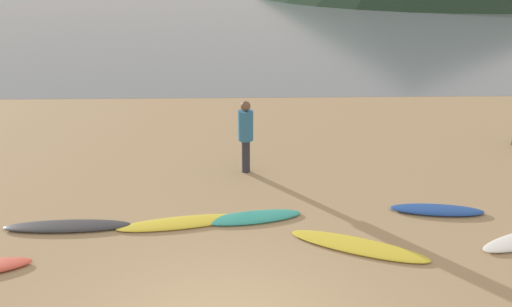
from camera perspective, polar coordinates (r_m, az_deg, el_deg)
ground_plane at (r=16.48m, az=-2.53°, el=3.19°), size 120.00×120.00×0.20m
surfboard_1 at (r=10.94m, az=-19.87°, el=-7.44°), size 2.47×0.56×0.09m
surfboard_2 at (r=10.55m, az=-8.22°, el=-7.48°), size 2.57×0.97×0.06m
surfboard_3 at (r=10.63m, az=-0.36°, el=-6.97°), size 2.07×0.91×0.07m
surfboard_4 at (r=9.88m, az=11.11°, el=-9.87°), size 2.58×1.60×0.06m
surfboard_5 at (r=11.51m, az=19.14°, el=-5.82°), size 1.95×0.74×0.10m
person_1 at (r=12.39m, az=-1.13°, el=2.47°), size 0.36×0.36×1.78m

